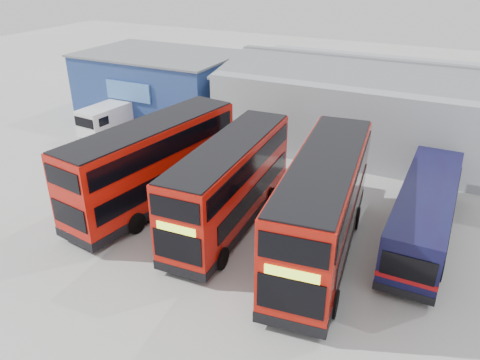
# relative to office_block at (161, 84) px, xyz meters

# --- Properties ---
(ground_plane) EXTENTS (120.00, 120.00, 0.00)m
(ground_plane) POSITION_rel_office_block_xyz_m (14.00, -17.99, -2.58)
(ground_plane) COLOR #9C9D98
(ground_plane) RESTS_ON ground
(office_block) EXTENTS (12.30, 8.32, 5.12)m
(office_block) POSITION_rel_office_block_xyz_m (0.00, 0.00, 0.00)
(office_block) COLOR navy
(office_block) RESTS_ON ground
(maintenance_shed) EXTENTS (30.50, 12.00, 5.89)m
(maintenance_shed) POSITION_rel_office_block_xyz_m (22.00, 2.01, 0.02)
(maintenance_shed) COLOR #8F959C
(maintenance_shed) RESTS_ON ground
(double_decker_left) EXTENTS (4.13, 11.09, 4.59)m
(double_decker_left) POSITION_rel_office_block_xyz_m (8.62, -12.89, -0.30)
(double_decker_left) COLOR #B7140A
(double_decker_left) RESTS_ON ground
(double_decker_centre) EXTENTS (3.08, 10.44, 4.36)m
(double_decker_centre) POSITION_rel_office_block_xyz_m (13.18, -12.93, -0.41)
(double_decker_centre) COLOR #B7140A
(double_decker_centre) RESTS_ON ground
(double_decker_right) EXTENTS (3.99, 11.40, 4.73)m
(double_decker_right) POSITION_rel_office_block_xyz_m (18.00, -13.45, -0.23)
(double_decker_right) COLOR #B7140A
(double_decker_right) RESTS_ON ground
(single_decker_blue) EXTENTS (2.54, 10.31, 2.79)m
(single_decker_blue) POSITION_rel_office_block_xyz_m (22.00, -10.17, -1.20)
(single_decker_blue) COLOR #0C1137
(single_decker_blue) RESTS_ON ground
(panel_van) EXTENTS (2.45, 5.15, 2.19)m
(panel_van) POSITION_rel_office_block_xyz_m (-0.93, -5.34, -1.36)
(panel_van) COLOR white
(panel_van) RESTS_ON ground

